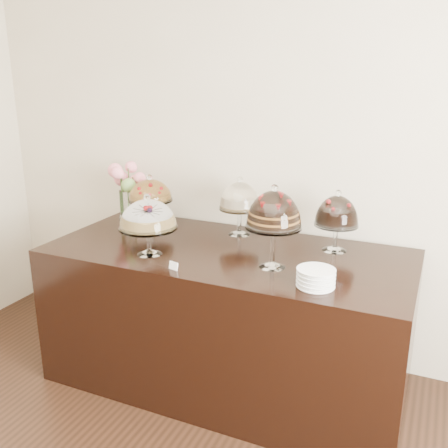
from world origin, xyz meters
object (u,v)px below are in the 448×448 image
at_px(plate_stack, 316,278).
at_px(flower_vase, 126,185).
at_px(cake_stand_cheesecake, 240,198).
at_px(display_counter, 227,317).
at_px(cake_stand_dark_choco, 337,213).
at_px(cake_stand_sugar_sponge, 148,217).
at_px(cake_stand_fruit_tart, 150,192).
at_px(cake_stand_choco_layer, 274,213).

bearing_deg(plate_stack, flower_vase, 157.67).
bearing_deg(cake_stand_cheesecake, display_counter, -80.72).
distance_m(cake_stand_cheesecake, cake_stand_dark_choco, 0.65).
bearing_deg(cake_stand_cheesecake, flower_vase, 178.87).
bearing_deg(plate_stack, display_counter, 153.36).
distance_m(display_counter, cake_stand_cheesecake, 0.77).
xyz_separation_m(cake_stand_sugar_sponge, cake_stand_cheesecake, (0.35, 0.57, 0.02)).
bearing_deg(cake_stand_fruit_tart, plate_stack, -23.26).
bearing_deg(plate_stack, cake_stand_cheesecake, 136.99).
distance_m(display_counter, plate_stack, 0.86).
height_order(display_counter, cake_stand_fruit_tart, cake_stand_fruit_tart).
bearing_deg(plate_stack, cake_stand_choco_layer, 149.66).
distance_m(cake_stand_fruit_tart, plate_stack, 1.45).
height_order(cake_stand_choco_layer, cake_stand_cheesecake, cake_stand_choco_layer).
bearing_deg(display_counter, plate_stack, -26.64).
xyz_separation_m(cake_stand_choco_layer, cake_stand_cheesecake, (-0.39, 0.46, -0.07)).
xyz_separation_m(cake_stand_choco_layer, cake_stand_dark_choco, (0.26, 0.41, -0.08)).
bearing_deg(display_counter, cake_stand_cheesecake, 99.28).
xyz_separation_m(cake_stand_dark_choco, cake_stand_fruit_tart, (-1.29, -0.01, 0.00)).
bearing_deg(cake_stand_sugar_sponge, cake_stand_cheesecake, 58.61).
height_order(cake_stand_choco_layer, cake_stand_dark_choco, cake_stand_choco_layer).
height_order(cake_stand_sugar_sponge, plate_stack, cake_stand_sugar_sponge).
bearing_deg(cake_stand_dark_choco, flower_vase, 177.34).
relative_size(cake_stand_choco_layer, cake_stand_cheesecake, 1.19).
xyz_separation_m(flower_vase, plate_stack, (1.57, -0.65, -0.20)).
height_order(display_counter, plate_stack, plate_stack).
bearing_deg(flower_vase, plate_stack, -22.33).
xyz_separation_m(cake_stand_fruit_tart, flower_vase, (-0.25, 0.08, 0.02)).
relative_size(cake_stand_cheesecake, plate_stack, 2.07).
relative_size(cake_stand_cheesecake, flower_vase, 0.96).
xyz_separation_m(cake_stand_dark_choco, plate_stack, (0.03, -0.57, -0.18)).
bearing_deg(cake_stand_dark_choco, cake_stand_sugar_sponge, -152.71).
bearing_deg(cake_stand_cheesecake, plate_stack, -43.01).
height_order(cake_stand_dark_choco, flower_vase, flower_vase).
distance_m(display_counter, cake_stand_dark_choco, 0.94).
height_order(flower_vase, plate_stack, flower_vase).
bearing_deg(cake_stand_dark_choco, plate_stack, -87.28).
bearing_deg(cake_stand_sugar_sponge, cake_stand_dark_choco, 27.29).
height_order(cake_stand_cheesecake, plate_stack, cake_stand_cheesecake).
bearing_deg(display_counter, cake_stand_dark_choco, 23.82).
bearing_deg(display_counter, cake_stand_fruit_tart, 159.90).
bearing_deg(cake_stand_dark_choco, display_counter, -156.18).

